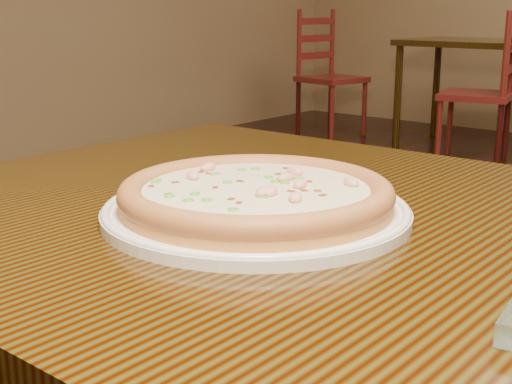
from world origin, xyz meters
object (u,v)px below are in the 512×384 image
Objects in this scene: bg_table_left at (480,54)px; chair_b at (485,95)px; hero_table at (370,315)px; plate at (256,211)px; pizza at (256,195)px; chair_a at (327,78)px.

bg_table_left is 1.05× the size of chair_b.
plate is (-0.12, -0.05, 0.11)m from hero_table.
plate is at bearing -71.58° from chair_b.
pizza reaches higher than plate.
hero_table is 3.95m from chair_b.
pizza is at bearing -157.44° from hero_table.
plate reaches higher than hero_table.
chair_b is at bearing 108.42° from plate.
pizza is 0.32× the size of chair_a.
hero_table is at bearing -55.42° from chair_a.
pizza is 0.32× the size of chair_b.
plate is at bearing -56.93° from chair_a.
chair_b is (-1.37, 3.70, -0.21)m from hero_table.
bg_table_left is (-1.61, 4.16, 0.00)m from hero_table.
bg_table_left is at bearing 109.49° from pizza.
hero_table is 3.53× the size of plate.
chair_b is (1.37, -0.28, 0.00)m from chair_a.
bg_table_left is at bearing 117.80° from chair_b.
chair_a is at bearing 124.58° from hero_table.
bg_table_left is at bearing 8.93° from chair_a.
chair_b is (-1.25, 3.75, -0.34)m from pizza.
pizza is at bearing -71.58° from chair_b.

